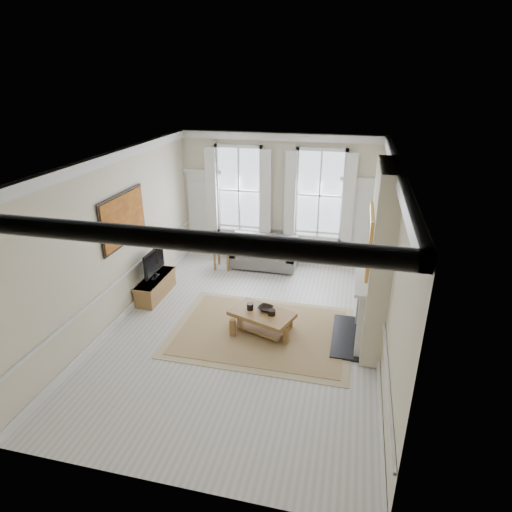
% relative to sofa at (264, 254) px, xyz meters
% --- Properties ---
extents(floor, '(7.20, 7.20, 0.00)m').
position_rel_sofa_xyz_m(floor, '(0.27, -3.11, -0.35)').
color(floor, '#B7B5AD').
rests_on(floor, ground).
extents(ceiling, '(7.20, 7.20, 0.00)m').
position_rel_sofa_xyz_m(ceiling, '(0.27, -3.11, 3.05)').
color(ceiling, white).
rests_on(ceiling, back_wall).
extents(back_wall, '(5.20, 0.00, 5.20)m').
position_rel_sofa_xyz_m(back_wall, '(0.27, 0.49, 1.35)').
color(back_wall, beige).
rests_on(back_wall, floor).
extents(left_wall, '(0.00, 7.20, 7.20)m').
position_rel_sofa_xyz_m(left_wall, '(-2.33, -3.11, 1.35)').
color(left_wall, beige).
rests_on(left_wall, floor).
extents(right_wall, '(0.00, 7.20, 7.20)m').
position_rel_sofa_xyz_m(right_wall, '(2.87, -3.11, 1.35)').
color(right_wall, beige).
rests_on(right_wall, floor).
extents(window_left, '(1.26, 0.20, 2.20)m').
position_rel_sofa_xyz_m(window_left, '(-0.78, 0.44, 1.55)').
color(window_left, '#B2BCC6').
rests_on(window_left, back_wall).
extents(window_right, '(1.26, 0.20, 2.20)m').
position_rel_sofa_xyz_m(window_right, '(1.32, 0.44, 1.55)').
color(window_right, '#B2BCC6').
rests_on(window_right, back_wall).
extents(door_left, '(0.90, 0.08, 2.30)m').
position_rel_sofa_xyz_m(door_left, '(-1.78, 0.45, 0.80)').
color(door_left, silver).
rests_on(door_left, floor).
extents(door_right, '(0.90, 0.08, 2.30)m').
position_rel_sofa_xyz_m(door_right, '(2.32, 0.45, 0.80)').
color(door_right, silver).
rests_on(door_right, floor).
extents(painting, '(0.05, 1.66, 1.06)m').
position_rel_sofa_xyz_m(painting, '(-2.29, -2.81, 1.70)').
color(painting, '#BA771F').
rests_on(painting, left_wall).
extents(chimney_breast, '(0.35, 1.70, 3.38)m').
position_rel_sofa_xyz_m(chimney_breast, '(2.70, -2.91, 1.35)').
color(chimney_breast, beige).
rests_on(chimney_breast, floor).
extents(hearth, '(0.55, 1.50, 0.05)m').
position_rel_sofa_xyz_m(hearth, '(2.27, -2.91, -0.32)').
color(hearth, black).
rests_on(hearth, floor).
extents(fireplace, '(0.21, 1.45, 1.33)m').
position_rel_sofa_xyz_m(fireplace, '(2.47, -2.91, 0.38)').
color(fireplace, silver).
rests_on(fireplace, floor).
extents(mirror, '(0.06, 1.26, 1.06)m').
position_rel_sofa_xyz_m(mirror, '(2.48, -2.91, 1.70)').
color(mirror, gold).
rests_on(mirror, chimney_breast).
extents(sofa, '(1.72, 0.84, 0.83)m').
position_rel_sofa_xyz_m(sofa, '(0.00, 0.00, 0.00)').
color(sofa, slate).
rests_on(sofa, floor).
extents(side_table, '(0.52, 0.52, 0.53)m').
position_rel_sofa_xyz_m(side_table, '(-1.01, -0.36, 0.08)').
color(side_table, olive).
rests_on(side_table, floor).
extents(rug, '(3.50, 2.60, 0.02)m').
position_rel_sofa_xyz_m(rug, '(0.63, -3.09, -0.34)').
color(rug, '#A48254').
rests_on(rug, floor).
extents(coffee_table, '(1.37, 1.07, 0.45)m').
position_rel_sofa_xyz_m(coffee_table, '(0.63, -3.09, 0.02)').
color(coffee_table, olive).
rests_on(coffee_table, rug).
extents(ceramic_pot_a, '(0.13, 0.13, 0.13)m').
position_rel_sofa_xyz_m(ceramic_pot_a, '(0.38, -3.04, 0.17)').
color(ceramic_pot_a, black).
rests_on(ceramic_pot_a, coffee_table).
extents(ceramic_pot_b, '(0.15, 0.15, 0.11)m').
position_rel_sofa_xyz_m(ceramic_pot_b, '(0.83, -3.14, 0.15)').
color(ceramic_pot_b, black).
rests_on(ceramic_pot_b, coffee_table).
extents(bowl, '(0.36, 0.36, 0.07)m').
position_rel_sofa_xyz_m(bowl, '(0.68, -2.99, 0.14)').
color(bowl, black).
rests_on(bowl, coffee_table).
extents(tv_stand, '(0.42, 1.30, 0.47)m').
position_rel_sofa_xyz_m(tv_stand, '(-2.07, -2.19, -0.12)').
color(tv_stand, olive).
rests_on(tv_stand, floor).
extents(tv, '(0.08, 0.90, 0.68)m').
position_rel_sofa_xyz_m(tv, '(-2.04, -2.19, 0.51)').
color(tv, black).
rests_on(tv, tv_stand).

